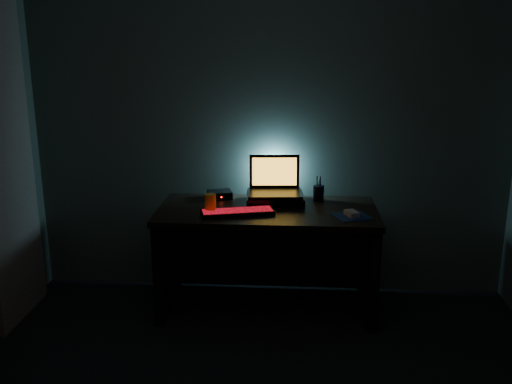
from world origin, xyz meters
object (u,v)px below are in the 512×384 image
keyboard (237,212)px  mouse (352,214)px  pen_cup (319,193)px  juice_glass (210,204)px  laptop (275,184)px  router (220,195)px

keyboard → mouse: size_ratio=4.64×
pen_cup → juice_glass: size_ratio=0.85×
juice_glass → laptop: bearing=38.2°
juice_glass → mouse: bearing=-0.6°
pen_cup → router: bearing=178.8°
keyboard → mouse: mouse is taller
mouse → pen_cup: pen_cup is taller
juice_glass → router: (0.02, 0.36, -0.04)m
juice_glass → router: bearing=87.5°
laptop → mouse: (0.52, -0.34, -0.10)m
pen_cup → mouse: bearing=-60.0°
keyboard → pen_cup: bearing=18.5°
keyboard → pen_cup: 0.65m
keyboard → router: router is taller
router → keyboard: bearing=-83.5°
mouse → router: size_ratio=0.55×
pen_cup → juice_glass: 0.81m
keyboard → router: 0.41m
laptop → mouse: size_ratio=3.64×
mouse → juice_glass: (-0.94, 0.01, 0.05)m
router → pen_cup: bearing=-18.9°
mouse → keyboard: bearing=157.6°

